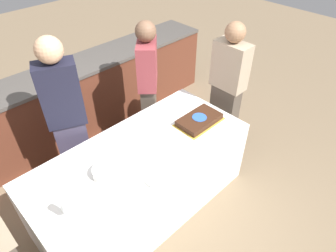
# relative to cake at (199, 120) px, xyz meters

# --- Properties ---
(ground_plane) EXTENTS (14.00, 14.00, 0.00)m
(ground_plane) POSITION_rel_cake_xyz_m (-0.71, 0.09, -0.78)
(ground_plane) COLOR #7A664C
(back_counter) EXTENTS (4.40, 0.58, 0.92)m
(back_counter) POSITION_rel_cake_xyz_m (-0.71, 1.63, -0.32)
(back_counter) COLOR #5B2D1E
(back_counter) RESTS_ON ground_plane
(dining_table) EXTENTS (2.08, 0.93, 0.75)m
(dining_table) POSITION_rel_cake_xyz_m (-0.71, 0.09, -0.41)
(dining_table) COLOR white
(dining_table) RESTS_ON ground_plane
(cake) EXTENTS (0.48, 0.30, 0.07)m
(cake) POSITION_rel_cake_xyz_m (0.00, 0.00, 0.00)
(cake) COLOR gold
(cake) RESTS_ON dining_table
(plate_stack) EXTENTS (0.22, 0.22, 0.07)m
(plate_stack) POSITION_rel_cake_xyz_m (-1.07, 0.07, 0.01)
(plate_stack) COLOR white
(plate_stack) RESTS_ON dining_table
(wine_glass) EXTENTS (0.07, 0.07, 0.19)m
(wine_glass) POSITION_rel_cake_xyz_m (-1.51, -0.08, 0.10)
(wine_glass) COLOR white
(wine_glass) RESTS_ON dining_table
(side_plate_near_cake) EXTENTS (0.20, 0.20, 0.00)m
(side_plate_near_cake) POSITION_rel_cake_xyz_m (0.02, 0.28, -0.03)
(side_plate_near_cake) COLOR white
(side_plate_near_cake) RESTS_ON dining_table
(utensil_pile) EXTENTS (0.17, 0.10, 0.02)m
(utensil_pile) POSITION_rel_cake_xyz_m (-0.82, -0.25, -0.02)
(utensil_pile) COLOR white
(utensil_pile) RESTS_ON dining_table
(person_cutting_cake) EXTENTS (0.43, 0.43, 1.58)m
(person_cutting_cake) POSITION_rel_cake_xyz_m (-0.00, 0.77, 0.04)
(person_cutting_cake) COLOR #4C4238
(person_cutting_cake) RESTS_ON ground_plane
(person_seated_right) EXTENTS (0.21, 0.37, 1.61)m
(person_seated_right) POSITION_rel_cake_xyz_m (0.55, 0.09, 0.06)
(person_seated_right) COLOR #4C4238
(person_seated_right) RESTS_ON ground_plane
(person_standing_back) EXTENTS (0.40, 0.32, 1.71)m
(person_standing_back) POSITION_rel_cake_xyz_m (-1.01, 0.77, 0.13)
(person_standing_back) COLOR #383347
(person_standing_back) RESTS_ON ground_plane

